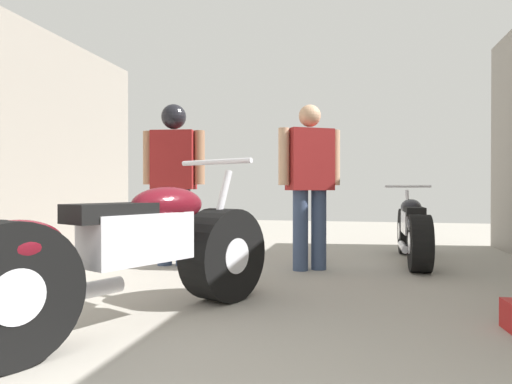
{
  "coord_description": "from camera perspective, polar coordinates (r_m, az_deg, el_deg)",
  "views": [
    {
      "loc": [
        0.94,
        0.13,
        0.84
      ],
      "look_at": [
        0.15,
        3.73,
        0.81
      ],
      "focal_mm": 31.51,
      "sensor_mm": 36.0,
      "label": 1
    }
  ],
  "objects": [
    {
      "name": "mechanic_with_helmet",
      "position": [
        4.97,
        -10.4,
        2.9
      ],
      "size": [
        0.69,
        0.3,
        1.75
      ],
      "color": "#384766",
      "rests_on": "ground_plane"
    },
    {
      "name": "ground_plane",
      "position": [
        3.54,
        -3.47,
        -13.22
      ],
      "size": [
        16.49,
        16.49,
        0.0
      ],
      "primitive_type": "plane",
      "color": "#9E998E"
    },
    {
      "name": "motorcycle_black_naked",
      "position": [
        5.39,
        19.31,
        -4.59
      ],
      "size": [
        0.56,
        1.88,
        0.88
      ],
      "color": "black",
      "rests_on": "ground_plane"
    },
    {
      "name": "mechanic_in_blue",
      "position": [
        4.64,
        6.83,
        1.96
      ],
      "size": [
        0.64,
        0.43,
        1.7
      ],
      "color": "#384766",
      "rests_on": "ground_plane"
    },
    {
      "name": "motorcycle_maroon_cruiser",
      "position": [
        2.83,
        -15.37,
        -7.87
      ],
      "size": [
        1.2,
        2.15,
        1.05
      ],
      "color": "black",
      "rests_on": "ground_plane"
    }
  ]
}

